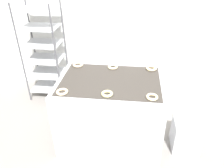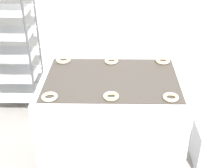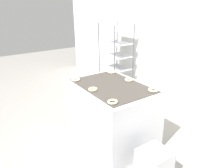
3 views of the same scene
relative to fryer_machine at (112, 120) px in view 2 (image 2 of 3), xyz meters
The scene contains 9 objects.
fryer_machine is the anchor object (origin of this frame).
baking_rack_cart 1.63m from the fryer_machine, 141.60° to the left, with size 0.60×0.51×1.66m.
glaze_bin 1.04m from the fryer_machine, ahead, with size 0.35×0.35×0.42m.
donut_near_left 0.77m from the fryer_machine, 145.59° to the right, with size 0.13×0.13×0.03m, color beige.
donut_near_center 0.58m from the fryer_machine, 89.42° to the right, with size 0.13×0.13×0.03m, color beige.
donut_near_right 0.76m from the fryer_machine, 34.64° to the right, with size 0.13×0.13×0.03m, color beige.
donut_far_left 0.77m from the fryer_machine, 145.17° to the left, with size 0.14×0.14×0.03m, color beige.
donut_far_center 0.59m from the fryer_machine, 91.74° to the left, with size 0.13×0.13×0.03m, color beige.
donut_far_right 0.78m from the fryer_machine, 34.29° to the left, with size 0.14×0.14×0.03m, color beige.
Camera 2 is at (0.04, -1.76, 2.30)m, focal length 50.00 mm.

